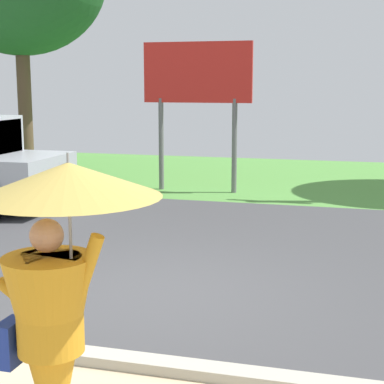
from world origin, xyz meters
The scene contains 3 objects.
ground_plane centered at (0.00, 2.95, -0.05)m, with size 40.00×22.00×0.20m.
monk_pedestrian centered at (0.58, -3.47, 1.18)m, with size 1.18×1.18×2.13m.
roadside_billboard centered at (-1.32, 7.21, 2.55)m, with size 2.60×0.12×3.50m.
Camera 1 is at (2.46, -6.94, 2.55)m, focal length 57.86 mm.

